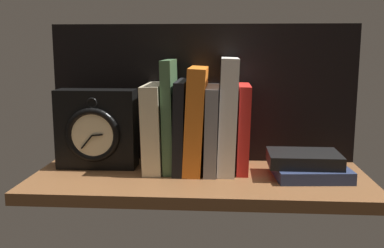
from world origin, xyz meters
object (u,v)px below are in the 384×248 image
Objects in this scene: book_green_romantic at (170,115)px; book_black_skeptic at (181,125)px; book_cream_twain at (155,127)px; book_red_requiem at (243,128)px; framed_clock at (96,129)px; book_gray_chess at (212,128)px; book_white_catcher at (228,115)px; book_orange_pandolfini at (196,119)px; book_stack_side at (307,165)px.

book_green_romantic reaches higher than book_black_skeptic.
book_red_requiem is at bearing -0.00° from book_cream_twain.
book_black_skeptic is 19.74cm from framed_clock.
book_gray_chess is 4.77cm from book_white_catcher.
book_red_requiem is at bearing 0.00° from book_white_catcher.
book_gray_chess is (6.99, 0.00, -0.65)cm from book_black_skeptic.
book_gray_chess is (3.61, 0.00, -2.11)cm from book_orange_pandolfini.
framed_clock is at bearing -179.37° from book_white_catcher.
book_gray_chess is (9.56, 0.00, -2.94)cm from book_green_romantic.
book_black_skeptic is at bearing 0.97° from framed_clock.
book_white_catcher reaches higher than book_black_skeptic.
book_green_romantic reaches higher than framed_clock.
framed_clock is (-30.25, -0.33, -3.71)cm from book_white_catcher.
book_green_romantic is 1.28× the size of book_red_requiem.
book_gray_chess reaches higher than book_stack_side.
book_gray_chess is 1.10× the size of book_stack_side.
book_stack_side is at bearing -10.84° from book_orange_pandolfini.
book_orange_pandolfini is at bearing 0.00° from book_green_romantic.
book_white_catcher is (7.18, 0.00, 1.06)cm from book_orange_pandolfini.
book_orange_pandolfini reaches higher than book_stack_side.
book_white_catcher is at bearing 164.83° from book_stack_side.
book_green_romantic is 0.98× the size of book_white_catcher.
book_cream_twain reaches higher than framed_clock.
book_red_requiem reaches higher than framed_clock.
book_green_romantic is 16.82cm from book_red_requiem.
book_white_catcher is (3.57, 0.00, 3.17)cm from book_gray_chess.
book_red_requiem is at bearing 0.56° from framed_clock.
book_green_romantic reaches higher than book_stack_side.
framed_clock is at bearing -179.03° from book_black_skeptic.
book_cream_twain is at bearing 180.00° from book_green_romantic.
book_cream_twain is 0.77× the size of book_white_catcher.
book_gray_chess is at bearing 0.00° from book_black_skeptic.
book_green_romantic is 1.22× the size of book_black_skeptic.
book_red_requiem is (7.04, 0.00, 0.21)cm from book_gray_chess.
book_black_skeptic reaches higher than framed_clock.
framed_clock is at bearing -179.18° from book_orange_pandolfini.
book_cream_twain is 9.61cm from book_orange_pandolfini.
book_white_catcher is (13.13, 0.00, 0.23)cm from book_green_romantic.
book_green_romantic is at bearing 1.11° from framed_clock.
book_cream_twain is 1.00× the size of book_red_requiem.
book_gray_chess reaches higher than framed_clock.
book_green_romantic is 1.37× the size of framed_clock.
book_cream_twain reaches higher than book_gray_chess.
book_green_romantic is 1.07× the size of book_orange_pandolfini.
book_orange_pandolfini is 1.19× the size of book_red_requiem.
book_stack_side is at bearing -5.23° from framed_clock.
book_black_skeptic is 1.18× the size of book_stack_side.
book_cream_twain is 1.02× the size of book_gray_chess.
book_gray_chess is 22.46cm from book_stack_side.
framed_clock is 1.05× the size of book_stack_side.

